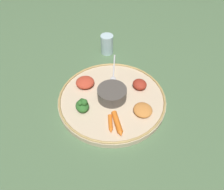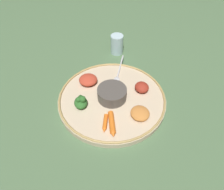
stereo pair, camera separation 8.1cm
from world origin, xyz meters
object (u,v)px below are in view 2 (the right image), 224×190
object	(u,v)px
drinking_glass	(117,45)
carrot_near_spoon	(105,123)
greens_pile	(81,102)
carrot_outer	(112,124)
spoon	(119,73)
center_bowl	(112,93)

from	to	relation	value
drinking_glass	carrot_near_spoon	bearing A→B (deg)	134.63
carrot_near_spoon	greens_pile	bearing A→B (deg)	7.07
carrot_near_spoon	carrot_outer	bearing A→B (deg)	-139.71
carrot_near_spoon	carrot_outer	xyz separation A→B (m)	(-0.02, -0.01, 0.00)
greens_pile	carrot_outer	world-z (taller)	greens_pile
spoon	carrot_near_spoon	bearing A→B (deg)	129.71
spoon	greens_pile	distance (m)	0.22
carrot_near_spoon	carrot_outer	distance (m)	0.02
center_bowl	carrot_near_spoon	world-z (taller)	center_bowl
greens_pile	drinking_glass	world-z (taller)	drinking_glass
center_bowl	carrot_near_spoon	xyz separation A→B (m)	(-0.08, 0.09, -0.02)
center_bowl	greens_pile	size ratio (longest dim) A/B	1.47
center_bowl	drinking_glass	xyz separation A→B (m)	(0.23, -0.22, -0.01)
carrot_near_spoon	drinking_glass	distance (m)	0.44
carrot_outer	carrot_near_spoon	bearing A→B (deg)	40.29
center_bowl	spoon	xyz separation A→B (m)	(0.09, -0.11, -0.02)
center_bowl	spoon	distance (m)	0.14
center_bowl	greens_pile	xyz separation A→B (m)	(0.04, 0.11, -0.00)
greens_pile	carrot_outer	distance (m)	0.14
greens_pile	carrot_near_spoon	bearing A→B (deg)	-172.93
spoon	drinking_glass	world-z (taller)	drinking_glass
center_bowl	carrot_near_spoon	distance (m)	0.12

